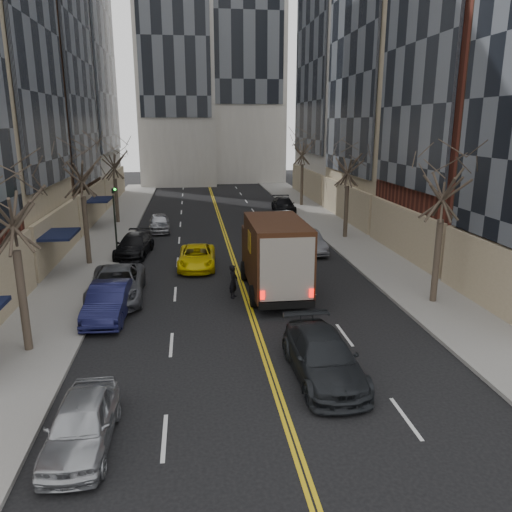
# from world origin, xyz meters

# --- Properties ---
(ground) EXTENTS (160.00, 160.00, 0.00)m
(ground) POSITION_xyz_m (0.00, 0.00, 0.00)
(ground) COLOR black
(ground) RESTS_ON ground
(sidewalk_left) EXTENTS (4.00, 66.00, 0.15)m
(sidewalk_left) POSITION_xyz_m (-9.00, 27.00, 0.07)
(sidewalk_left) COLOR slate
(sidewalk_left) RESTS_ON ground
(sidewalk_right) EXTENTS (4.00, 66.00, 0.15)m
(sidewalk_right) POSITION_xyz_m (9.00, 27.00, 0.07)
(sidewalk_right) COLOR slate
(sidewalk_right) RESTS_ON ground
(streetwall_right) EXTENTS (12.26, 49.00, 34.00)m
(streetwall_right) POSITION_xyz_m (16.38, 32.20, 15.09)
(streetwall_right) COLOR #4C301E
(streetwall_right) RESTS_ON ground
(tree_lf_near) EXTENTS (3.20, 3.20, 8.41)m
(tree_lf_near) POSITION_xyz_m (-8.80, 8.00, 6.24)
(tree_lf_near) COLOR #382D23
(tree_lf_near) RESTS_ON sidewalk_left
(tree_lf_mid) EXTENTS (3.20, 3.20, 8.91)m
(tree_lf_mid) POSITION_xyz_m (-8.80, 20.00, 6.60)
(tree_lf_mid) COLOR #382D23
(tree_lf_mid) RESTS_ON sidewalk_left
(tree_lf_far) EXTENTS (3.20, 3.20, 8.12)m
(tree_lf_far) POSITION_xyz_m (-8.80, 33.00, 6.02)
(tree_lf_far) COLOR #382D23
(tree_lf_far) RESTS_ON sidewalk_left
(tree_rt_near) EXTENTS (3.20, 3.20, 8.71)m
(tree_rt_near) POSITION_xyz_m (8.80, 11.00, 6.45)
(tree_rt_near) COLOR #382D23
(tree_rt_near) RESTS_ON sidewalk_right
(tree_rt_mid) EXTENTS (3.20, 3.20, 8.32)m
(tree_rt_mid) POSITION_xyz_m (8.80, 25.00, 6.17)
(tree_rt_mid) COLOR #382D23
(tree_rt_mid) RESTS_ON sidewalk_right
(tree_rt_far) EXTENTS (3.20, 3.20, 9.11)m
(tree_rt_far) POSITION_xyz_m (8.80, 40.00, 6.74)
(tree_rt_far) COLOR #382D23
(tree_rt_far) RESTS_ON sidewalk_right
(traffic_signal) EXTENTS (0.29, 0.26, 4.70)m
(traffic_signal) POSITION_xyz_m (-7.39, 22.00, 2.82)
(traffic_signal) COLOR black
(traffic_signal) RESTS_ON sidewalk_left
(ups_truck) EXTENTS (2.90, 7.03, 3.84)m
(ups_truck) POSITION_xyz_m (1.52, 13.57, 1.94)
(ups_truck) COLOR black
(ups_truck) RESTS_ON ground
(observer_sedan) EXTENTS (2.21, 5.21, 1.50)m
(observer_sedan) POSITION_xyz_m (1.71, 4.72, 0.75)
(observer_sedan) COLOR black
(observer_sedan) RESTS_ON ground
(taxi) EXTENTS (2.37, 4.75, 1.29)m
(taxi) POSITION_xyz_m (-2.31, 18.69, 0.65)
(taxi) COLOR yellow
(taxi) RESTS_ON ground
(pedestrian) EXTENTS (0.62, 0.72, 1.67)m
(pedestrian) POSITION_xyz_m (-0.60, 13.12, 0.83)
(pedestrian) COLOR black
(pedestrian) RESTS_ON ground
(parked_lf_a) EXTENTS (1.70, 4.09, 1.38)m
(parked_lf_a) POSITION_xyz_m (-5.63, 1.89, 0.69)
(parked_lf_a) COLOR #A6A9AD
(parked_lf_a) RESTS_ON ground
(parked_lf_b) EXTENTS (1.82, 4.68, 1.52)m
(parked_lf_b) POSITION_xyz_m (-6.30, 11.19, 0.76)
(parked_lf_b) COLOR #121339
(parked_lf_b) RESTS_ON ground
(parked_lf_c) EXTENTS (2.79, 5.67, 1.55)m
(parked_lf_c) POSITION_xyz_m (-6.30, 13.61, 0.77)
(parked_lf_c) COLOR #47494E
(parked_lf_c) RESTS_ON ground
(parked_lf_d) EXTENTS (2.52, 4.99, 1.39)m
(parked_lf_d) POSITION_xyz_m (-6.30, 22.03, 0.70)
(parked_lf_d) COLOR black
(parked_lf_d) RESTS_ON ground
(parked_lf_e) EXTENTS (1.85, 4.18, 1.40)m
(parked_lf_e) POSITION_xyz_m (-5.10, 29.37, 0.70)
(parked_lf_e) COLOR #9D9EA4
(parked_lf_e) RESTS_ON ground
(parked_rt_a) EXTENTS (1.89, 4.46, 1.43)m
(parked_rt_a) POSITION_xyz_m (5.10, 21.40, 0.72)
(parked_rt_a) COLOR #52545B
(parked_rt_a) RESTS_ON ground
(parked_rt_b) EXTENTS (2.71, 5.12, 1.37)m
(parked_rt_b) POSITION_xyz_m (5.17, 29.43, 0.69)
(parked_rt_b) COLOR #9C9FA3
(parked_rt_b) RESTS_ON ground
(parked_rt_c) EXTENTS (2.22, 4.97, 1.42)m
(parked_rt_c) POSITION_xyz_m (6.30, 36.67, 0.71)
(parked_rt_c) COLOR black
(parked_rt_c) RESTS_ON ground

